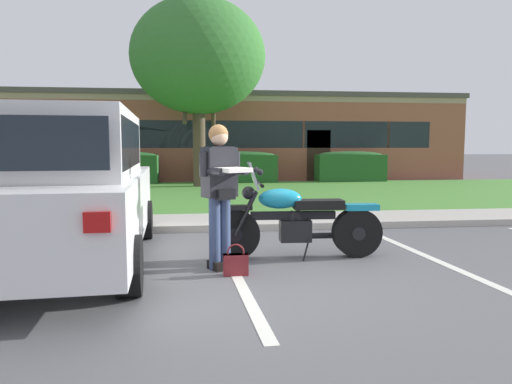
# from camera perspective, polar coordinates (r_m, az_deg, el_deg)

# --- Properties ---
(ground_plane) EXTENTS (140.00, 140.00, 0.00)m
(ground_plane) POSITION_cam_1_polar(r_m,az_deg,el_deg) (5.52, 0.29, -9.72)
(ground_plane) COLOR #565659
(curb_strip) EXTENTS (60.00, 0.20, 0.12)m
(curb_strip) POSITION_cam_1_polar(r_m,az_deg,el_deg) (8.16, -2.14, -4.27)
(curb_strip) COLOR #ADA89E
(curb_strip) RESTS_ON ground
(concrete_walk) EXTENTS (60.00, 1.50, 0.08)m
(concrete_walk) POSITION_cam_1_polar(r_m,az_deg,el_deg) (9.00, -2.60, -3.47)
(concrete_walk) COLOR #ADA89E
(concrete_walk) RESTS_ON ground
(grass_lawn) EXTENTS (60.00, 8.65, 0.06)m
(grass_lawn) POSITION_cam_1_polar(r_m,az_deg,el_deg) (14.03, -4.18, -0.25)
(grass_lawn) COLOR #478433
(grass_lawn) RESTS_ON ground
(stall_stripe_0) EXTENTS (0.37, 4.40, 0.01)m
(stall_stripe_0) POSITION_cam_1_polar(r_m,az_deg,el_deg) (6.09, -28.40, -8.91)
(stall_stripe_0) COLOR silver
(stall_stripe_0) RESTS_ON ground
(stall_stripe_1) EXTENTS (0.37, 4.40, 0.01)m
(stall_stripe_1) POSITION_cam_1_polar(r_m,az_deg,el_deg) (5.68, -2.78, -9.23)
(stall_stripe_1) COLOR silver
(stall_stripe_1) RESTS_ON ground
(stall_stripe_2) EXTENTS (0.37, 4.40, 0.01)m
(stall_stripe_2) POSITION_cam_1_polar(r_m,az_deg,el_deg) (6.42, 21.37, -7.89)
(stall_stripe_2) COLOR silver
(stall_stripe_2) RESTS_ON ground
(motorcycle) EXTENTS (2.24, 0.82, 1.26)m
(motorcycle) POSITION_cam_1_polar(r_m,az_deg,el_deg) (6.19, 5.65, -3.44)
(motorcycle) COLOR black
(motorcycle) RESTS_ON ground
(rider_person) EXTENTS (0.59, 0.67, 1.70)m
(rider_person) POSITION_cam_1_polar(r_m,az_deg,el_deg) (5.54, -4.31, 0.91)
(rider_person) COLOR black
(rider_person) RESTS_ON ground
(handbag) EXTENTS (0.28, 0.13, 0.36)m
(handbag) POSITION_cam_1_polar(r_m,az_deg,el_deg) (5.40, -2.46, -8.48)
(handbag) COLOR maroon
(handbag) RESTS_ON ground
(parked_suv_adjacent) EXTENTS (2.23, 4.94, 1.86)m
(parked_suv_adjacent) POSITION_cam_1_polar(r_m,az_deg,el_deg) (6.20, -22.35, 0.53)
(parked_suv_adjacent) COLOR white
(parked_suv_adjacent) RESTS_ON ground
(shade_tree) EXTENTS (4.55, 4.55, 6.39)m
(shade_tree) POSITION_cam_1_polar(r_m,az_deg,el_deg) (16.73, -6.98, 15.83)
(shade_tree) COLOR #4C3D2D
(shade_tree) RESTS_ON ground
(hedge_left) EXTENTS (2.56, 0.90, 1.24)m
(hedge_left) POSITION_cam_1_polar(r_m,az_deg,el_deg) (18.37, -15.71, 2.88)
(hedge_left) COLOR #235623
(hedge_left) RESTS_ON ground
(hedge_center_left) EXTENTS (2.80, 0.90, 1.24)m
(hedge_center_left) POSITION_cam_1_polar(r_m,az_deg,el_deg) (18.23, -1.94, 3.07)
(hedge_center_left) COLOR #235623
(hedge_center_left) RESTS_ON ground
(hedge_center_right) EXTENTS (2.70, 0.90, 1.24)m
(hedge_center_right) POSITION_cam_1_polar(r_m,az_deg,el_deg) (19.12, 11.29, 3.08)
(hedge_center_right) COLOR #235623
(hedge_center_right) RESTS_ON ground
(brick_building) EXTENTS (21.60, 11.12, 3.68)m
(brick_building) POSITION_cam_1_polar(r_m,az_deg,el_deg) (24.68, -5.42, 6.47)
(brick_building) COLOR #93513D
(brick_building) RESTS_ON ground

